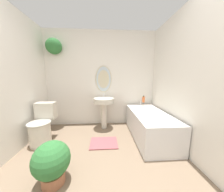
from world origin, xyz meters
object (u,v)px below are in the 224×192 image
object	(u,v)px
bathtub	(149,124)
potted_plant	(52,161)
shampoo_bottle	(143,99)
pedestal_sink	(104,105)
toilet	(42,126)

from	to	relation	value
bathtub	potted_plant	bearing A→B (deg)	-147.57
bathtub	shampoo_bottle	world-z (taller)	shampoo_bottle
bathtub	shampoo_bottle	distance (m)	0.74
pedestal_sink	shampoo_bottle	xyz separation A→B (m)	(1.03, 0.13, 0.11)
pedestal_sink	shampoo_bottle	distance (m)	1.04
toilet	pedestal_sink	size ratio (longest dim) A/B	0.87
bathtub	shampoo_bottle	xyz separation A→B (m)	(0.07, 0.61, 0.41)
shampoo_bottle	potted_plant	size ratio (longest dim) A/B	0.33
toilet	shampoo_bottle	bearing A→B (deg)	17.07
pedestal_sink	bathtub	size ratio (longest dim) A/B	0.60
toilet	potted_plant	size ratio (longest dim) A/B	1.43
toilet	shampoo_bottle	distance (m)	2.34
toilet	shampoo_bottle	world-z (taller)	shampoo_bottle
pedestal_sink	bathtub	bearing A→B (deg)	-26.88
bathtub	toilet	bearing A→B (deg)	-178.18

